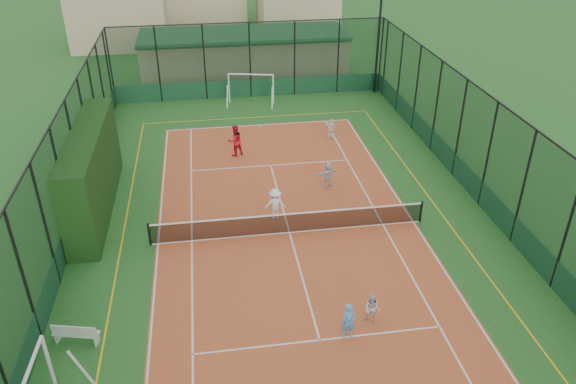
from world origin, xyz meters
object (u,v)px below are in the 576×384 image
(clubhouse, at_px, (244,54))
(child_far_left, at_px, (275,204))
(futsal_goal_far, at_px, (251,89))
(child_far_right, at_px, (331,129))
(floodlight_ne, at_px, (379,33))
(child_far_back, at_px, (328,174))
(child_near_right, at_px, (372,309))
(white_bench, at_px, (76,333))
(coach, at_px, (235,140))
(child_near_mid, at_px, (349,321))

(clubhouse, xyz_separation_m, child_far_left, (-0.44, -20.80, -0.82))
(clubhouse, distance_m, futsal_goal_far, 6.27)
(clubhouse, height_order, child_far_right, clubhouse)
(floodlight_ne, xyz_separation_m, futsal_goal_far, (-8.70, -0.84, -3.15))
(child_far_left, distance_m, child_far_back, 3.86)
(child_near_right, distance_m, child_far_right, 15.24)
(futsal_goal_far, distance_m, child_far_back, 12.29)
(white_bench, bearing_deg, child_far_left, 55.55)
(child_far_left, distance_m, coach, 6.84)
(floodlight_ne, distance_m, clubhouse, 10.47)
(futsal_goal_far, height_order, child_far_back, futsal_goal_far)
(child_near_right, bearing_deg, child_near_mid, -115.64)
(floodlight_ne, xyz_separation_m, coach, (-10.32, -8.68, -3.25))
(clubhouse, height_order, coach, clubhouse)
(child_near_mid, xyz_separation_m, child_far_back, (1.51, 10.11, 0.00))
(child_far_back, bearing_deg, floodlight_ne, -136.60)
(child_near_mid, xyz_separation_m, child_far_left, (-1.39, 7.57, 0.08))
(child_far_right, distance_m, coach, 5.74)
(child_near_right, bearing_deg, white_bench, -148.76)
(child_near_mid, bearing_deg, child_far_left, 102.76)
(child_near_mid, height_order, coach, coach)
(child_near_right, xyz_separation_m, coach, (-3.61, 13.75, 0.29))
(coach, bearing_deg, floodlight_ne, -165.30)
(child_far_back, bearing_deg, coach, -66.08)
(child_far_back, bearing_deg, clubhouse, -103.39)
(child_near_mid, height_order, child_far_right, child_near_mid)
(futsal_goal_far, height_order, child_near_right, futsal_goal_far)
(floodlight_ne, height_order, coach, floodlight_ne)
(child_near_mid, distance_m, coach, 14.54)
(floodlight_ne, xyz_separation_m, child_far_back, (-6.14, -12.86, -3.45))
(child_near_right, xyz_separation_m, child_far_right, (1.96, 15.11, 0.02))
(clubhouse, relative_size, white_bench, 10.14)
(clubhouse, distance_m, white_bench, 28.40)
(white_bench, relative_size, child_far_right, 1.27)
(futsal_goal_far, xyz_separation_m, child_near_mid, (1.05, -22.13, -0.31))
(futsal_goal_far, bearing_deg, child_near_mid, -74.36)
(child_far_left, xyz_separation_m, coach, (-1.27, 6.72, 0.12))
(clubhouse, relative_size, child_far_right, 12.85)
(clubhouse, height_order, child_near_right, clubhouse)
(child_far_left, bearing_deg, child_far_back, -134.59)
(floodlight_ne, relative_size, child_near_right, 7.22)
(child_near_right, height_order, coach, coach)
(floodlight_ne, bearing_deg, coach, -139.93)
(floodlight_ne, bearing_deg, child_far_back, -115.53)
(floodlight_ne, height_order, white_bench, floodlight_ne)
(futsal_goal_far, bearing_deg, coach, -88.74)
(coach, bearing_deg, child_far_left, 75.34)
(white_bench, relative_size, futsal_goal_far, 0.49)
(white_bench, xyz_separation_m, futsal_goal_far, (7.70, 21.04, 0.56))
(futsal_goal_far, relative_size, coach, 1.76)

